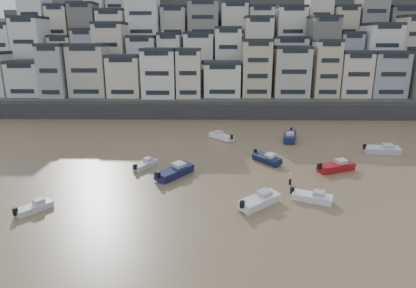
{
  "coord_description": "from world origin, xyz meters",
  "views": [
    {
      "loc": [
        9.71,
        -18.72,
        18.17
      ],
      "look_at": [
        8.79,
        30.0,
        4.0
      ],
      "focal_mm": 32.0,
      "sensor_mm": 36.0,
      "label": 1
    }
  ],
  "objects_px": {
    "boat_f": "(145,163)",
    "person_pink": "(290,178)",
    "boat_b": "(312,196)",
    "boat_h": "(221,135)",
    "boat_c": "(175,170)",
    "boat_e": "(267,158)",
    "boat_i": "(290,135)",
    "boat_j": "(34,206)",
    "boat_a": "(260,199)",
    "boat_g": "(382,149)",
    "boat_d": "(336,165)"
  },
  "relations": [
    {
      "from": "boat_f",
      "to": "boat_i",
      "type": "height_order",
      "value": "boat_i"
    },
    {
      "from": "boat_g",
      "to": "person_pink",
      "type": "xyz_separation_m",
      "value": [
        -17.33,
        -13.32,
        0.07
      ]
    },
    {
      "from": "boat_c",
      "to": "boat_e",
      "type": "xyz_separation_m",
      "value": [
        13.17,
        5.95,
        -0.16
      ]
    },
    {
      "from": "boat_d",
      "to": "boat_i",
      "type": "distance_m",
      "value": 16.22
    },
    {
      "from": "boat_g",
      "to": "boat_j",
      "type": "xyz_separation_m",
      "value": [
        -46.4,
        -21.43,
        -0.23
      ]
    },
    {
      "from": "boat_c",
      "to": "boat_g",
      "type": "relative_size",
      "value": 1.11
    },
    {
      "from": "boat_a",
      "to": "boat_h",
      "type": "bearing_deg",
      "value": 55.15
    },
    {
      "from": "boat_f",
      "to": "person_pink",
      "type": "xyz_separation_m",
      "value": [
        19.59,
        -5.98,
        0.25
      ]
    },
    {
      "from": "person_pink",
      "to": "boat_f",
      "type": "bearing_deg",
      "value": 163.03
    },
    {
      "from": "boat_a",
      "to": "boat_e",
      "type": "bearing_deg",
      "value": 36.81
    },
    {
      "from": "boat_j",
      "to": "boat_b",
      "type": "bearing_deg",
      "value": -46.4
    },
    {
      "from": "boat_e",
      "to": "boat_h",
      "type": "bearing_deg",
      "value": 170.69
    },
    {
      "from": "boat_b",
      "to": "boat_h",
      "type": "xyz_separation_m",
      "value": [
        -9.96,
        26.51,
        0.1
      ]
    },
    {
      "from": "boat_d",
      "to": "boat_g",
      "type": "bearing_deg",
      "value": 16.12
    },
    {
      "from": "boat_a",
      "to": "boat_d",
      "type": "bearing_deg",
      "value": 1.12
    },
    {
      "from": "boat_g",
      "to": "boat_i",
      "type": "bearing_deg",
      "value": 154.66
    },
    {
      "from": "boat_c",
      "to": "boat_e",
      "type": "bearing_deg",
      "value": -29.97
    },
    {
      "from": "boat_d",
      "to": "boat_i",
      "type": "bearing_deg",
      "value": 78.73
    },
    {
      "from": "boat_c",
      "to": "boat_g",
      "type": "height_order",
      "value": "boat_c"
    },
    {
      "from": "boat_b",
      "to": "boat_g",
      "type": "xyz_separation_m",
      "value": [
        15.79,
        18.35,
        0.14
      ]
    },
    {
      "from": "boat_a",
      "to": "boat_g",
      "type": "relative_size",
      "value": 1.0
    },
    {
      "from": "boat_c",
      "to": "boat_a",
      "type": "bearing_deg",
      "value": -94.94
    },
    {
      "from": "boat_h",
      "to": "boat_e",
      "type": "bearing_deg",
      "value": 164.61
    },
    {
      "from": "boat_f",
      "to": "boat_h",
      "type": "distance_m",
      "value": 19.11
    },
    {
      "from": "boat_g",
      "to": "person_pink",
      "type": "relative_size",
      "value": 3.39
    },
    {
      "from": "boat_i",
      "to": "person_pink",
      "type": "xyz_separation_m",
      "value": [
        -4.06,
        -21.06,
        -0.04
      ]
    },
    {
      "from": "boat_a",
      "to": "boat_g",
      "type": "xyz_separation_m",
      "value": [
        21.96,
        19.66,
        -0.0
      ]
    },
    {
      "from": "boat_e",
      "to": "boat_b",
      "type": "bearing_deg",
      "value": -22.16
    },
    {
      "from": "boat_b",
      "to": "boat_d",
      "type": "xyz_separation_m",
      "value": [
        5.89,
        10.22,
        0.15
      ]
    },
    {
      "from": "boat_h",
      "to": "boat_j",
      "type": "distance_m",
      "value": 36.08
    },
    {
      "from": "boat_h",
      "to": "boat_a",
      "type": "bearing_deg",
      "value": 145.46
    },
    {
      "from": "boat_e",
      "to": "boat_a",
      "type": "bearing_deg",
      "value": -46.79
    },
    {
      "from": "boat_d",
      "to": "boat_f",
      "type": "bearing_deg",
      "value": 155.07
    },
    {
      "from": "boat_i",
      "to": "boat_j",
      "type": "xyz_separation_m",
      "value": [
        -33.13,
        -29.16,
        -0.34
      ]
    },
    {
      "from": "boat_e",
      "to": "boat_f",
      "type": "distance_m",
      "value": 17.93
    },
    {
      "from": "boat_f",
      "to": "boat_a",
      "type": "bearing_deg",
      "value": -100.1
    },
    {
      "from": "boat_c",
      "to": "boat_g",
      "type": "bearing_deg",
      "value": -35.93
    },
    {
      "from": "boat_a",
      "to": "boat_j",
      "type": "height_order",
      "value": "boat_a"
    },
    {
      "from": "boat_e",
      "to": "person_pink",
      "type": "distance_m",
      "value": 8.73
    },
    {
      "from": "boat_d",
      "to": "boat_h",
      "type": "bearing_deg",
      "value": 110.94
    },
    {
      "from": "boat_g",
      "to": "boat_i",
      "type": "relative_size",
      "value": 0.89
    },
    {
      "from": "boat_c",
      "to": "boat_j",
      "type": "height_order",
      "value": "boat_c"
    },
    {
      "from": "boat_c",
      "to": "person_pink",
      "type": "xyz_separation_m",
      "value": [
        15.02,
        -2.58,
        -0.03
      ]
    },
    {
      "from": "boat_a",
      "to": "boat_d",
      "type": "relative_size",
      "value": 0.99
    },
    {
      "from": "boat_a",
      "to": "boat_c",
      "type": "distance_m",
      "value": 13.69
    },
    {
      "from": "boat_d",
      "to": "boat_h",
      "type": "relative_size",
      "value": 1.07
    },
    {
      "from": "boat_b",
      "to": "boat_c",
      "type": "distance_m",
      "value": 18.23
    },
    {
      "from": "boat_c",
      "to": "boat_d",
      "type": "relative_size",
      "value": 1.09
    },
    {
      "from": "boat_e",
      "to": "boat_j",
      "type": "xyz_separation_m",
      "value": [
        -27.22,
        -16.64,
        -0.16
      ]
    },
    {
      "from": "boat_c",
      "to": "boat_e",
      "type": "distance_m",
      "value": 14.45
    }
  ]
}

